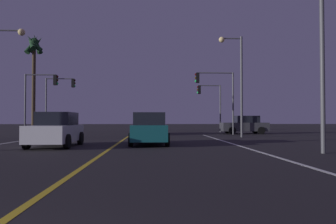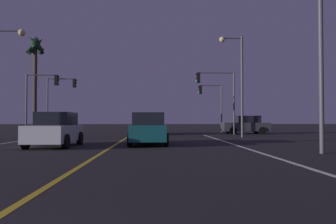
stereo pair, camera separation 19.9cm
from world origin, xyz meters
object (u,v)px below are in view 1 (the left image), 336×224
Objects in this scene: car_oncoming at (56,130)px; car_ahead_far at (151,125)px; car_lead_same_lane at (149,129)px; traffic_light_near_left at (41,90)px; traffic_light_far_left at (60,92)px; street_lamp_right_far at (236,73)px; car_crossing_side at (245,125)px; palm_tree_left_far at (34,54)px; traffic_light_far_right at (209,97)px; traffic_light_near_right at (215,88)px; street_lamp_right_near at (310,15)px.

car_oncoming and car_ahead_far have the same top height.
car_lead_same_lane is at bearing 179.81° from car_ahead_far.
car_ahead_far is 10.13m from traffic_light_near_left.
street_lamp_right_far is at bearing -31.92° from traffic_light_far_left.
car_lead_same_lane is 15.66m from car_crossing_side.
car_ahead_far is at bearing -16.44° from palm_tree_left_far.
car_crossing_side is 0.81× the size of traffic_light_near_left.
street_lamp_right_far is 20.72m from palm_tree_left_far.
palm_tree_left_far is (-18.35, 9.08, 3.16)m from street_lamp_right_far.
car_lead_same_lane is 0.76× the size of traffic_light_far_left.
traffic_light_far_left is 0.56× the size of palm_tree_left_far.
street_lamp_right_far reaches higher than car_oncoming.
palm_tree_left_far is (-18.00, -0.87, 4.30)m from traffic_light_far_right.
car_lead_same_lane is 0.86× the size of traffic_light_far_right.
traffic_light_near_right is at bearing -26.75° from car_lead_same_lane.
car_ahead_far is at bearing 161.11° from car_oncoming.
traffic_light_near_right is 15.25m from traffic_light_near_left.
car_oncoming is 0.56× the size of street_lamp_right_far.
palm_tree_left_far is (-11.86, 15.96, 7.20)m from car_lead_same_lane.
traffic_light_near_right is at bearing 140.29° from car_oncoming.
car_oncoming is 0.42× the size of palm_tree_left_far.
traffic_light_far_left is (-18.32, 3.91, 3.36)m from car_crossing_side.
palm_tree_left_far reaches higher than car_crossing_side.
car_oncoming is 14.22m from street_lamp_right_far.
car_oncoming is 12.54m from street_lamp_right_near.
street_lamp_right_far is (6.49, 6.88, 4.04)m from car_lead_same_lane.
traffic_light_far_left is at bearing -53.73° from street_lamp_right_near.
traffic_light_far_right is (6.14, 16.83, 2.90)m from car_lead_same_lane.
traffic_light_far_left reaches higher than traffic_light_near_right.
traffic_light_far_right reaches higher than car_oncoming.
street_lamp_right_near is at bearing 82.26° from car_crossing_side.
car_lead_same_lane is at bearing 46.67° from street_lamp_right_far.
car_crossing_side is at bearing -153.05° from traffic_light_near_right.
traffic_light_far_right reaches higher than car_lead_same_lane.
street_lamp_right_far is (0.78, -4.45, 0.71)m from traffic_light_near_right.
car_crossing_side is at bearing -8.34° from palm_tree_left_far.
street_lamp_right_near reaches higher than street_lamp_right_far.
traffic_light_near_right is 0.98× the size of traffic_light_far_left.
car_ahead_far is 0.81× the size of traffic_light_near_left.
traffic_light_near_right is 18.58m from palm_tree_left_far.
street_lamp_right_near reaches higher than traffic_light_far_right.
traffic_light_near_right is at bearing -14.76° from palm_tree_left_far.
traffic_light_near_right is at bearing -0.00° from traffic_light_near_left.
car_crossing_side is 5.57m from traffic_light_far_right.
traffic_light_far_left is at bearing 0.00° from traffic_light_far_right.
traffic_light_near_left is 16.66m from street_lamp_right_far.
palm_tree_left_far reaches higher than street_lamp_right_far.
palm_tree_left_far is at bearing -8.34° from car_crossing_side.
palm_tree_left_far reaches higher than traffic_light_near_left.
traffic_light_near_left is 22.78m from street_lamp_right_near.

